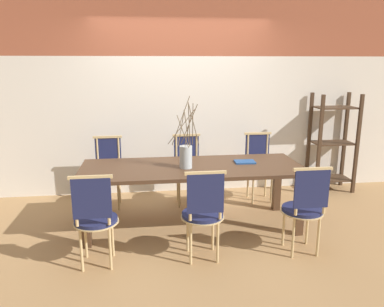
{
  "coord_description": "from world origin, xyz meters",
  "views": [
    {
      "loc": [
        -0.51,
        -4.09,
        1.9
      ],
      "look_at": [
        0.0,
        0.0,
        0.89
      ],
      "focal_mm": 35.0,
      "sensor_mm": 36.0,
      "label": 1
    }
  ],
  "objects_px": {
    "book_stack": "(245,162)",
    "chair_far_center": "(259,164)",
    "dining_table": "(192,174)",
    "vase_centerpiece": "(186,155)",
    "shelving_rack": "(332,143)",
    "chair_near_center": "(305,206)"
  },
  "relations": [
    {
      "from": "book_stack",
      "to": "chair_far_center",
      "type": "bearing_deg",
      "value": 60.17
    },
    {
      "from": "dining_table",
      "to": "vase_centerpiece",
      "type": "xyz_separation_m",
      "value": [
        -0.08,
        -0.05,
        0.24
      ]
    },
    {
      "from": "chair_far_center",
      "to": "vase_centerpiece",
      "type": "height_order",
      "value": "vase_centerpiece"
    },
    {
      "from": "dining_table",
      "to": "shelving_rack",
      "type": "bearing_deg",
      "value": 25.03
    },
    {
      "from": "dining_table",
      "to": "chair_far_center",
      "type": "xyz_separation_m",
      "value": [
        1.04,
        0.78,
        -0.14
      ]
    },
    {
      "from": "vase_centerpiece",
      "to": "book_stack",
      "type": "height_order",
      "value": "vase_centerpiece"
    },
    {
      "from": "vase_centerpiece",
      "to": "book_stack",
      "type": "distance_m",
      "value": 0.74
    },
    {
      "from": "chair_far_center",
      "to": "shelving_rack",
      "type": "distance_m",
      "value": 1.24
    },
    {
      "from": "chair_near_center",
      "to": "chair_far_center",
      "type": "bearing_deg",
      "value": 89.34
    },
    {
      "from": "chair_far_center",
      "to": "vase_centerpiece",
      "type": "relative_size",
      "value": 1.18
    },
    {
      "from": "dining_table",
      "to": "chair_near_center",
      "type": "xyz_separation_m",
      "value": [
        1.03,
        -0.78,
        -0.14
      ]
    },
    {
      "from": "chair_far_center",
      "to": "book_stack",
      "type": "bearing_deg",
      "value": 60.17
    },
    {
      "from": "chair_far_center",
      "to": "shelving_rack",
      "type": "relative_size",
      "value": 0.64
    },
    {
      "from": "chair_far_center",
      "to": "vase_centerpiece",
      "type": "xyz_separation_m",
      "value": [
        -1.12,
        -0.84,
        0.37
      ]
    },
    {
      "from": "dining_table",
      "to": "chair_near_center",
      "type": "relative_size",
      "value": 2.69
    },
    {
      "from": "dining_table",
      "to": "shelving_rack",
      "type": "relative_size",
      "value": 1.74
    },
    {
      "from": "shelving_rack",
      "to": "chair_near_center",
      "type": "bearing_deg",
      "value": -123.53
    },
    {
      "from": "chair_near_center",
      "to": "chair_far_center",
      "type": "height_order",
      "value": "same"
    },
    {
      "from": "shelving_rack",
      "to": "book_stack",
      "type": "bearing_deg",
      "value": -148.88
    },
    {
      "from": "chair_far_center",
      "to": "dining_table",
      "type": "bearing_deg",
      "value": 36.88
    },
    {
      "from": "chair_near_center",
      "to": "vase_centerpiece",
      "type": "bearing_deg",
      "value": 146.49
    },
    {
      "from": "vase_centerpiece",
      "to": "book_stack",
      "type": "bearing_deg",
      "value": 10.63
    }
  ]
}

